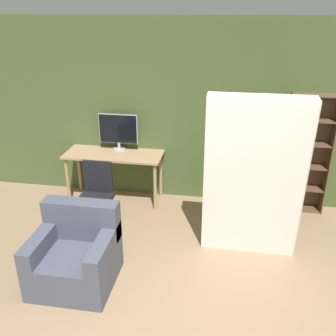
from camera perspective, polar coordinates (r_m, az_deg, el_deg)
wall_back at (r=5.54m, az=6.52°, el=8.07°), size 8.00×0.06×2.70m
desk at (r=5.70m, az=-8.24°, el=1.24°), size 1.47×0.57×0.78m
monitor at (r=5.71m, az=-7.60°, el=5.73°), size 0.60×0.19×0.56m
office_chair at (r=5.13m, az=-10.91°, el=-5.30°), size 0.52×0.52×0.93m
bookshelf at (r=5.67m, az=19.70°, el=1.84°), size 0.62×0.25×1.73m
mattress_near at (r=4.41m, az=12.96°, el=-1.63°), size 1.14×0.37×1.97m
armchair at (r=4.31m, az=-13.83°, el=-12.72°), size 0.85×0.80×0.85m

